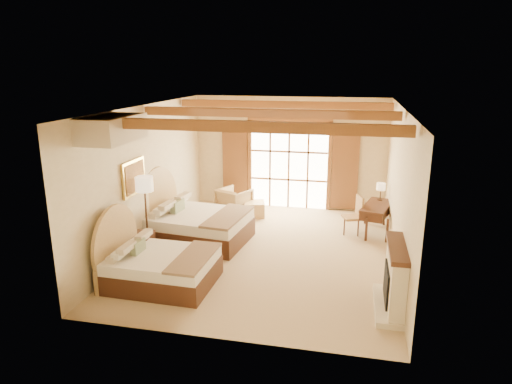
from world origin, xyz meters
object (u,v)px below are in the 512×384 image
(desk, at_px, (376,218))
(armchair, at_px, (234,201))
(bed_far, at_px, (192,222))
(bed_near, at_px, (154,264))
(nightstand, at_px, (140,248))

(desk, bearing_deg, armchair, -175.71)
(bed_far, bearing_deg, desk, 25.48)
(armchair, distance_m, desk, 3.88)
(bed_near, xyz_separation_m, bed_far, (-0.06, 2.25, 0.06))
(bed_near, relative_size, armchair, 2.46)
(desk, bearing_deg, nightstand, -135.22)
(bed_far, relative_size, armchair, 3.00)
(nightstand, xyz_separation_m, desk, (4.93, 2.91, 0.07))
(bed_near, distance_m, bed_far, 2.25)
(bed_far, relative_size, desk, 1.70)
(bed_near, xyz_separation_m, desk, (4.23, 3.73, -0.01))
(armchair, height_order, desk, armchair)
(bed_near, relative_size, desk, 1.40)
(bed_far, distance_m, nightstand, 1.57)
(bed_near, relative_size, nightstand, 3.14)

